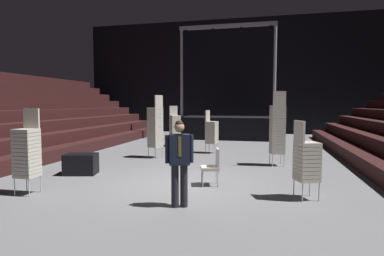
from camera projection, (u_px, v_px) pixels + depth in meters
The scene contains 12 objects.
ground_plane at pixel (178, 185), 8.32m from camera, with size 22.00×30.00×0.10m, color slate.
arena_end_wall at pixel (235, 76), 22.57m from camera, with size 22.00×0.30×8.00m, color black.
stage_riser at pixel (229, 126), 19.39m from camera, with size 5.72×3.31×6.46m.
man_with_tie at pixel (179, 158), 6.33m from camera, with size 0.56×0.35×1.75m.
chair_stack_front_left at pixel (27, 152), 7.25m from camera, with size 0.45×0.45×1.96m.
chair_stack_front_right at pixel (212, 132), 13.35m from camera, with size 0.52×0.52×1.79m.
chair_stack_mid_left at pixel (155, 127), 12.19m from camera, with size 0.58×0.58×2.39m.
chair_stack_mid_right at pixel (175, 126), 15.49m from camera, with size 0.62×0.62×1.96m.
chair_stack_mid_centre at pixel (277, 129), 10.60m from camera, with size 0.53×0.53×2.48m.
chair_stack_rear_left at pixel (306, 160), 6.87m from camera, with size 0.58×0.58×1.71m.
equipment_road_case at pixel (81, 164), 9.35m from camera, with size 0.90×0.60×0.60m, color black.
loose_chair_near_man at pixel (213, 164), 8.07m from camera, with size 0.54×0.54×0.95m.
Camera 1 is at (2.22, -7.88, 2.07)m, focal length 29.84 mm.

